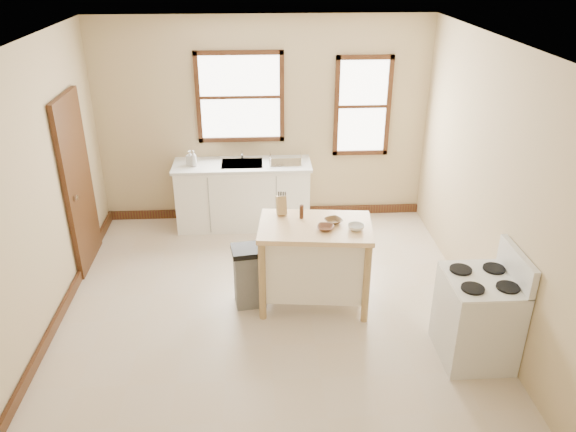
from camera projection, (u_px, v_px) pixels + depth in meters
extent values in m
plane|color=beige|center=(270.00, 316.00, 6.00)|extent=(5.00, 5.00, 0.00)
plane|color=white|center=(265.00, 46.00, 4.78)|extent=(5.00, 5.00, 0.00)
cube|color=tan|center=(263.00, 122.00, 7.63)|extent=(4.50, 0.04, 2.80)
cube|color=tan|center=(29.00, 202.00, 5.27)|extent=(0.04, 5.00, 2.80)
cube|color=tan|center=(497.00, 191.00, 5.51)|extent=(0.04, 5.00, 2.80)
cube|color=#3C1910|center=(78.00, 183.00, 6.59)|extent=(0.06, 0.90, 2.10)
cube|color=#3C1910|center=(265.00, 212.00, 8.19)|extent=(4.50, 0.04, 0.12)
cube|color=#3C1910|center=(58.00, 319.00, 5.86)|extent=(0.04, 5.00, 0.12)
cylinder|color=silver|center=(242.00, 151.00, 7.67)|extent=(0.03, 0.03, 0.22)
imported|color=#B2B2B2|center=(194.00, 158.00, 7.42)|extent=(0.11, 0.11, 0.22)
imported|color=#B2B2B2|center=(190.00, 158.00, 7.47)|extent=(0.12, 0.12, 0.20)
cylinder|color=#402111|center=(302.00, 212.00, 5.93)|extent=(0.06, 0.06, 0.15)
imported|color=brown|center=(325.00, 228.00, 5.72)|extent=(0.21, 0.21, 0.04)
imported|color=brown|center=(333.00, 221.00, 5.86)|extent=(0.24, 0.24, 0.04)
imported|color=silver|center=(356.00, 227.00, 5.72)|extent=(0.23, 0.23, 0.05)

